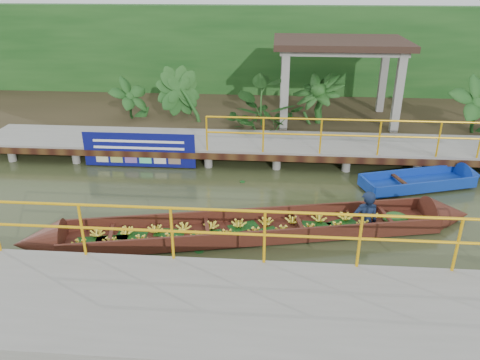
{
  "coord_description": "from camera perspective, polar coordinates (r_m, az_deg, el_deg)",
  "views": [
    {
      "loc": [
        0.91,
        -9.92,
        5.33
      ],
      "look_at": [
        0.11,
        0.5,
        0.6
      ],
      "focal_mm": 35.0,
      "sensor_mm": 36.0,
      "label": 1
    }
  ],
  "objects": [
    {
      "name": "ground",
      "position": [
        11.3,
        -0.73,
        -3.8
      ],
      "size": [
        80.0,
        80.0,
        0.0
      ],
      "primitive_type": "plane",
      "color": "#30371B",
      "rests_on": "ground"
    },
    {
      "name": "blue_banner",
      "position": [
        13.84,
        -12.2,
        3.61
      ],
      "size": [
        3.27,
        0.04,
        1.02
      ],
      "color": "#0C0F61",
      "rests_on": "ground"
    },
    {
      "name": "pavilion",
      "position": [
        16.54,
        12.06,
        15.11
      ],
      "size": [
        4.4,
        3.0,
        3.0
      ],
      "color": "gray",
      "rests_on": "ground"
    },
    {
      "name": "moored_blue_boat",
      "position": [
        13.74,
        23.66,
        0.04
      ],
      "size": [
        3.57,
        1.9,
        0.83
      ],
      "rotation": [
        0.0,
        0.0,
        0.31
      ],
      "color": "#0D2E95",
      "rests_on": "ground"
    },
    {
      "name": "near_dock",
      "position": [
        7.62,
        4.16,
        -17.04
      ],
      "size": [
        18.0,
        2.4,
        1.73
      ],
      "color": "gray",
      "rests_on": "ground"
    },
    {
      "name": "tropical_plants",
      "position": [
        15.77,
        8.62,
        9.53
      ],
      "size": [
        14.47,
        1.47,
        1.83
      ],
      "color": "#154215",
      "rests_on": "ground"
    },
    {
      "name": "far_dock",
      "position": [
        14.23,
        0.57,
        4.41
      ],
      "size": [
        16.0,
        2.06,
        1.66
      ],
      "color": "gray",
      "rests_on": "ground"
    },
    {
      "name": "land_strip",
      "position": [
        18.17,
        1.39,
        8.03
      ],
      "size": [
        30.0,
        8.0,
        0.45
      ],
      "primitive_type": "cube",
      "color": "#2E2717",
      "rests_on": "ground"
    },
    {
      "name": "foliage_backdrop",
      "position": [
        20.21,
        1.85,
        14.86
      ],
      "size": [
        30.0,
        0.8,
        4.0
      ],
      "primitive_type": "cube",
      "color": "#154215",
      "rests_on": "ground"
    },
    {
      "name": "vendor_boat",
      "position": [
        10.29,
        3.16,
        -5.53
      ],
      "size": [
        10.05,
        3.05,
        2.03
      ],
      "rotation": [
        0.0,
        0.0,
        0.21
      ],
      "color": "#3B1910",
      "rests_on": "ground"
    }
  ]
}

